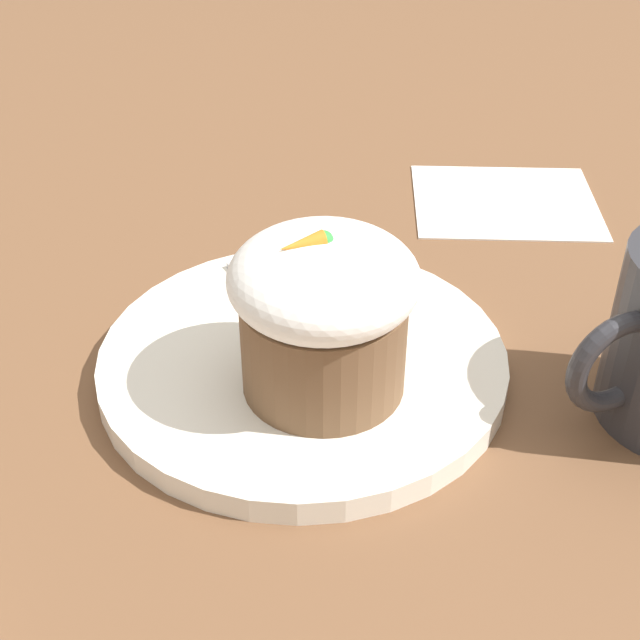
# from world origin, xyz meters

# --- Properties ---
(ground_plane) EXTENTS (4.00, 4.00, 0.00)m
(ground_plane) POSITION_xyz_m (0.00, 0.00, 0.00)
(ground_plane) COLOR brown
(dessert_plate) EXTENTS (0.22, 0.22, 0.01)m
(dessert_plate) POSITION_xyz_m (0.00, 0.00, 0.01)
(dessert_plate) COLOR white
(dessert_plate) RESTS_ON ground_plane
(carrot_cake) EXTENTS (0.09, 0.09, 0.09)m
(carrot_cake) POSITION_xyz_m (0.00, 0.03, 0.06)
(carrot_cake) COLOR brown
(carrot_cake) RESTS_ON dessert_plate
(spoon) EXTENTS (0.04, 0.14, 0.01)m
(spoon) POSITION_xyz_m (-0.00, -0.00, 0.02)
(spoon) COLOR #B7B7BC
(spoon) RESTS_ON dessert_plate
(paper_napkin) EXTENTS (0.17, 0.16, 0.00)m
(paper_napkin) POSITION_xyz_m (-0.21, -0.13, 0.00)
(paper_napkin) COLOR white
(paper_napkin) RESTS_ON ground_plane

